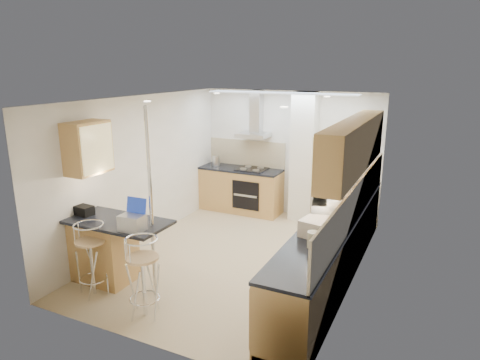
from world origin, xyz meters
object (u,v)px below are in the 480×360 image
at_px(microwave, 327,212).
at_px(bread_bin, 317,227).
at_px(bar_stool_end, 143,277).
at_px(bar_stool_near, 92,259).
at_px(laptop, 132,223).

height_order(microwave, bread_bin, microwave).
bearing_deg(bar_stool_end, bar_stool_near, 123.03).
distance_m(laptop, bar_stool_near, 0.81).
bearing_deg(bar_stool_near, microwave, 31.26).
bearing_deg(bar_stool_near, bread_bin, 23.50).
xyz_separation_m(bar_stool_near, bread_bin, (2.70, 1.10, 0.53)).
distance_m(bar_stool_near, bar_stool_end, 0.95).
distance_m(microwave, bread_bin, 0.46).
bearing_deg(bar_stool_end, microwave, -6.09).
distance_m(bar_stool_near, bread_bin, 2.96).
bearing_deg(laptop, bar_stool_end, -42.21).
bearing_deg(bread_bin, bar_stool_end, -134.27).
distance_m(microwave, bar_stool_near, 3.18).
bearing_deg(bread_bin, bar_stool_near, -146.89).
distance_m(microwave, laptop, 2.54).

